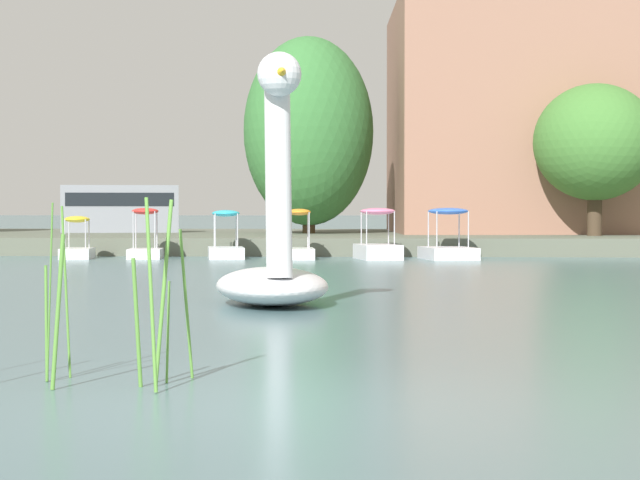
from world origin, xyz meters
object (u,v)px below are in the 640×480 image
object	(u,v)px
pedal_boat_yellow	(77,245)
pedal_boat_pink	(378,245)
parked_van	(121,207)
pedal_boat_red	(145,243)
tree_sapling_by_fence	(595,143)
pedal_boat_orange	(299,244)
pedal_boat_cyan	(226,244)
swan_boat	(273,258)
pedal_boat_blue	(448,244)
tree_willow_near_path	(309,131)

from	to	relation	value
pedal_boat_yellow	pedal_boat_pink	bearing A→B (deg)	0.60
parked_van	pedal_boat_pink	bearing A→B (deg)	-47.16
pedal_boat_red	tree_sapling_by_fence	world-z (taller)	tree_sapling_by_fence
pedal_boat_pink	pedal_boat_red	world-z (taller)	same
pedal_boat_orange	pedal_boat_cyan	distance (m)	2.25
pedal_boat_orange	swan_boat	bearing A→B (deg)	-86.66
pedal_boat_blue	pedal_boat_pink	distance (m)	2.10
pedal_boat_blue	tree_willow_near_path	size ratio (longest dim) A/B	0.32
pedal_boat_pink	tree_willow_near_path	world-z (taller)	tree_willow_near_path
pedal_boat_yellow	tree_sapling_by_fence	distance (m)	17.91
tree_willow_near_path	tree_sapling_by_fence	bearing A→B (deg)	-19.04
parked_van	tree_willow_near_path	bearing A→B (deg)	-11.74
pedal_boat_red	swan_boat	bearing A→B (deg)	-71.96
tree_sapling_by_fence	pedal_boat_orange	bearing A→B (deg)	-147.88
pedal_boat_yellow	pedal_boat_orange	bearing A→B (deg)	0.65
pedal_boat_red	pedal_boat_yellow	world-z (taller)	pedal_boat_red
pedal_boat_cyan	pedal_boat_yellow	bearing A→B (deg)	-176.41
pedal_boat_pink	pedal_boat_red	bearing A→B (deg)	179.74
pedal_boat_blue	pedal_boat_yellow	distance (m)	11.19
swan_boat	pedal_boat_blue	distance (m)	17.91
swan_boat	pedal_boat_cyan	xyz separation A→B (m)	(-3.26, 17.63, -0.30)
pedal_boat_blue	parked_van	xyz separation A→B (m)	(-12.46, 11.04, 1.12)
swan_boat	pedal_boat_pink	size ratio (longest dim) A/B	1.69
pedal_boat_blue	parked_van	size ratio (longest dim) A/B	0.50
pedal_boat_orange	pedal_boat_red	world-z (taller)	pedal_boat_red
pedal_boat_orange	pedal_boat_cyan	bearing A→B (deg)	174.78
pedal_boat_cyan	tree_sapling_by_fence	size ratio (longest dim) A/B	0.37
pedal_boat_red	tree_sapling_by_fence	size ratio (longest dim) A/B	0.32
pedal_boat_red	tree_sapling_by_fence	distance (m)	15.98
swan_boat	pedal_boat_pink	distance (m)	17.50
tree_willow_near_path	tree_sapling_by_fence	distance (m)	10.75
pedal_boat_cyan	swan_boat	bearing A→B (deg)	-79.53
pedal_boat_red	pedal_boat_yellow	distance (m)	2.06
pedal_boat_cyan	pedal_boat_yellow	distance (m)	4.50
pedal_boat_pink	pedal_boat_yellow	xyz separation A→B (m)	(-9.09, -0.09, -0.01)
pedal_boat_red	parked_van	xyz separation A→B (m)	(-3.33, 11.14, 1.12)
pedal_boat_cyan	tree_sapling_by_fence	world-z (taller)	tree_sapling_by_fence
tree_willow_near_path	pedal_boat_orange	bearing A→B (deg)	-87.54
pedal_boat_cyan	tree_sapling_by_fence	bearing A→B (deg)	26.25
pedal_boat_pink	pedal_boat_cyan	size ratio (longest dim) A/B	1.09
pedal_boat_cyan	parked_van	bearing A→B (deg)	117.68
pedal_boat_pink	tree_sapling_by_fence	distance (m)	10.14
pedal_boat_pink	pedal_boat_red	xyz separation A→B (m)	(-7.03, 0.03, 0.04)
pedal_boat_red	pedal_boat_orange	bearing A→B (deg)	-0.62
pedal_boat_orange	pedal_boat_yellow	world-z (taller)	pedal_boat_orange
pedal_boat_blue	parked_van	world-z (taller)	parked_van
pedal_boat_pink	pedal_boat_orange	size ratio (longest dim) A/B	1.24
swan_boat	pedal_boat_orange	size ratio (longest dim) A/B	2.10
pedal_boat_cyan	pedal_boat_red	distance (m)	2.44
parked_van	swan_boat	bearing A→B (deg)	-72.50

